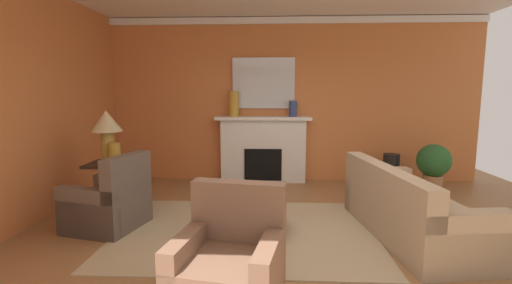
{
  "coord_description": "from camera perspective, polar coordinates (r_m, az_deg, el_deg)",
  "views": [
    {
      "loc": [
        -0.25,
        -4.01,
        1.7
      ],
      "look_at": [
        -0.48,
        1.0,
        1.0
      ],
      "focal_mm": 25.01,
      "sensor_mm": 36.0,
      "label": 1
    }
  ],
  "objects": [
    {
      "name": "wall_window",
      "position": [
        5.34,
        -33.51,
        5.02
      ],
      "size": [
        0.12,
        6.29,
        3.1
      ],
      "primitive_type": "cube",
      "color": "#CC723D",
      "rests_on": "ground_plane"
    },
    {
      "name": "vase_mantel_left",
      "position": [
        6.7,
        -3.56,
        6.08
      ],
      "size": [
        0.19,
        0.19,
        0.47
      ],
      "primitive_type": "cylinder",
      "color": "#B7892D",
      "rests_on": "fireplace"
    },
    {
      "name": "table_lamp",
      "position": [
        5.47,
        -22.8,
        2.35
      ],
      "size": [
        0.44,
        0.44,
        0.75
      ],
      "color": "#B28E38",
      "rests_on": "side_table"
    },
    {
      "name": "armchair_facing_fireplace",
      "position": [
        3.01,
        -4.23,
        -19.59
      ],
      "size": [
        0.92,
        0.92,
        0.95
      ],
      "color": "brown",
      "rests_on": "ground_plane"
    },
    {
      "name": "book_small_novel",
      "position": [
        4.32,
        -1.18,
        -7.25
      ],
      "size": [
        0.3,
        0.27,
        0.06
      ],
      "primitive_type": "cube",
      "rotation": [
        0.0,
        0.0,
        -0.37
      ],
      "color": "maroon",
      "rests_on": "coffee_table"
    },
    {
      "name": "book_red_cover",
      "position": [
        4.46,
        -2.07,
        -7.98
      ],
      "size": [
        0.27,
        0.21,
        0.05
      ],
      "primitive_type": "cube",
      "rotation": [
        0.0,
        0.0,
        0.26
      ],
      "color": "maroon",
      "rests_on": "coffee_table"
    },
    {
      "name": "sofa",
      "position": [
        4.66,
        23.12,
        -10.22
      ],
      "size": [
        1.17,
        2.2,
        0.85
      ],
      "color": "tan",
      "rests_on": "ground_plane"
    },
    {
      "name": "fireplace",
      "position": [
        6.8,
        1.16,
        -1.46
      ],
      "size": [
        1.8,
        0.35,
        1.25
      ],
      "color": "white",
      "rests_on": "ground_plane"
    },
    {
      "name": "potted_plant",
      "position": [
        6.78,
        26.53,
        -3.17
      ],
      "size": [
        0.56,
        0.56,
        0.83
      ],
      "color": "#A8754C",
      "rests_on": "ground_plane"
    },
    {
      "name": "book_art_folio",
      "position": [
        4.29,
        0.12,
        -8.0
      ],
      "size": [
        0.27,
        0.22,
        0.03
      ],
      "primitive_type": "cube",
      "rotation": [
        0.0,
        0.0,
        -0.32
      ],
      "color": "maroon",
      "rests_on": "coffee_table"
    },
    {
      "name": "vase_mantel_right",
      "position": [
        6.67,
        5.91,
        5.3
      ],
      "size": [
        0.15,
        0.15,
        0.3
      ],
      "primitive_type": "cylinder",
      "color": "navy",
      "rests_on": "fireplace"
    },
    {
      "name": "area_rug",
      "position": [
        4.53,
        -1.63,
        -14.03
      ],
      "size": [
        3.11,
        2.31,
        0.01
      ],
      "primitive_type": "cube",
      "color": "tan",
      "rests_on": "ground_plane"
    },
    {
      "name": "ground_plane",
      "position": [
        4.36,
        5.91,
        -15.01
      ],
      "size": [
        8.65,
        8.65,
        0.0
      ],
      "primitive_type": "plane",
      "color": "olive"
    },
    {
      "name": "mantel_mirror",
      "position": [
        6.83,
        1.22,
        9.39
      ],
      "size": [
        1.17,
        0.04,
        0.95
      ],
      "primitive_type": "cube",
      "color": "silver"
    },
    {
      "name": "side_table",
      "position": [
        5.6,
        -22.34,
        -6.07
      ],
      "size": [
        0.56,
        0.56,
        0.7
      ],
      "color": "#2D2319",
      "rests_on": "ground_plane"
    },
    {
      "name": "wall_fireplace",
      "position": [
        6.92,
        4.77,
        6.66
      ],
      "size": [
        7.26,
        0.12,
        3.1
      ],
      "primitive_type": "cube",
      "color": "#CC723D",
      "rests_on": "ground_plane"
    },
    {
      "name": "vase_tall_corner",
      "position": [
        6.9,
        20.77,
        -4.28
      ],
      "size": [
        0.29,
        0.29,
        0.6
      ],
      "primitive_type": "cylinder",
      "color": "black",
      "rests_on": "ground_plane"
    },
    {
      "name": "vase_on_side_table",
      "position": [
        5.35,
        -21.68,
        -1.74
      ],
      "size": [
        0.16,
        0.16,
        0.3
      ],
      "primitive_type": "cylinder",
      "color": "#B7892D",
      "rests_on": "side_table"
    },
    {
      "name": "coffee_table",
      "position": [
        4.41,
        -1.65,
        -10.06
      ],
      "size": [
        1.0,
        1.0,
        0.45
      ],
      "color": "#2D2319",
      "rests_on": "ground_plane"
    },
    {
      "name": "crown_moulding",
      "position": [
        6.97,
        4.94,
        18.81
      ],
      "size": [
        7.26,
        0.08,
        0.12
      ],
      "primitive_type": "cube",
      "color": "white"
    },
    {
      "name": "armchair_near_window",
      "position": [
        4.89,
        -22.39,
        -9.23
      ],
      "size": [
        0.96,
        0.96,
        0.95
      ],
      "color": "brown",
      "rests_on": "ground_plane"
    }
  ]
}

